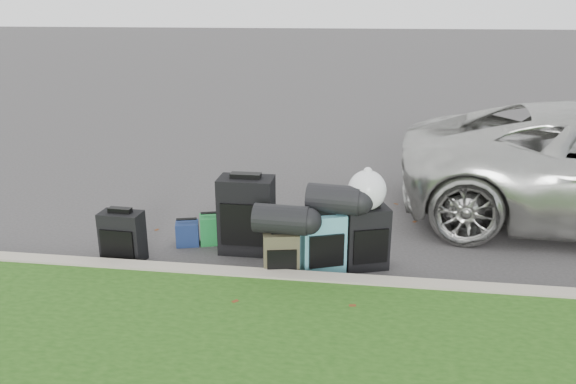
# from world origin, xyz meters

# --- Properties ---
(ground) EXTENTS (120.00, 120.00, 0.00)m
(ground) POSITION_xyz_m (0.00, 0.00, 0.00)
(ground) COLOR #383535
(ground) RESTS_ON ground
(curb) EXTENTS (120.00, 0.18, 0.15)m
(curb) POSITION_xyz_m (0.00, -1.00, 0.07)
(curb) COLOR #9E937F
(curb) RESTS_ON ground
(suitcase_small_black) EXTENTS (0.44, 0.26, 0.54)m
(suitcase_small_black) POSITION_xyz_m (-1.70, -0.64, 0.27)
(suitcase_small_black) COLOR black
(suitcase_small_black) RESTS_ON ground
(suitcase_large_black_left) EXTENTS (0.57, 0.34, 0.83)m
(suitcase_large_black_left) POSITION_xyz_m (-0.49, -0.22, 0.41)
(suitcase_large_black_left) COLOR black
(suitcase_large_black_left) RESTS_ON ground
(suitcase_olive) EXTENTS (0.38, 0.28, 0.47)m
(suitcase_olive) POSITION_xyz_m (-0.03, -0.79, 0.24)
(suitcase_olive) COLOR #373322
(suitcase_olive) RESTS_ON ground
(suitcase_teal) EXTENTS (0.49, 0.39, 0.61)m
(suitcase_teal) POSITION_xyz_m (0.36, -0.58, 0.30)
(suitcase_teal) COLOR teal
(suitcase_teal) RESTS_ON ground
(suitcase_large_black_right) EXTENTS (0.49, 0.38, 0.64)m
(suitcase_large_black_right) POSITION_xyz_m (0.78, -0.45, 0.32)
(suitcase_large_black_right) COLOR black
(suitcase_large_black_right) RESTS_ON ground
(tote_green) EXTENTS (0.33, 0.30, 0.32)m
(tote_green) POSITION_xyz_m (-0.91, -0.06, 0.16)
(tote_green) COLOR #197231
(tote_green) RESTS_ON ground
(tote_navy) EXTENTS (0.29, 0.25, 0.26)m
(tote_navy) POSITION_xyz_m (-1.17, -0.16, 0.13)
(tote_navy) COLOR navy
(tote_navy) RESTS_ON ground
(duffel_left) EXTENTS (0.54, 0.31, 0.28)m
(duffel_left) POSITION_xyz_m (-0.02, -0.79, 0.61)
(duffel_left) COLOR black
(duffel_left) RESTS_ON suitcase_olive
(duffel_right) EXTENTS (0.54, 0.35, 0.29)m
(duffel_right) POSITION_xyz_m (0.45, -0.54, 0.75)
(duffel_right) COLOR black
(duffel_right) RESTS_ON suitcase_teal
(trash_bag) EXTENTS (0.38, 0.38, 0.38)m
(trash_bag) POSITION_xyz_m (0.77, -0.46, 0.83)
(trash_bag) COLOR white
(trash_bag) RESTS_ON suitcase_large_black_right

